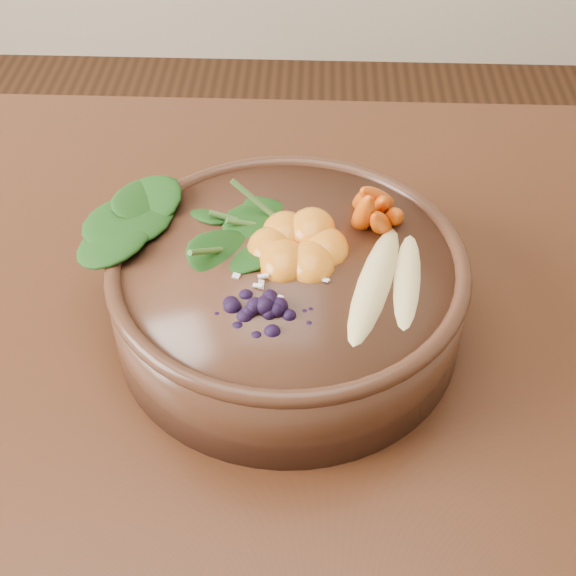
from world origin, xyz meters
The scene contains 8 objects.
dining_table centered at (0.00, 0.00, 0.66)m, with size 1.60×0.90×0.75m.
stoneware_bowl centered at (0.26, 0.03, 0.79)m, with size 0.32×0.32×0.09m, color #4D2C1C.
kale_heap centered at (0.23, 0.11, 0.86)m, with size 0.21×0.19×0.05m, color #1A4413, non-canonical shape.
carrot_cluster centered at (0.34, 0.09, 0.88)m, with size 0.07×0.07×0.09m, color #D4570F, non-canonical shape.
banana_halves centered at (0.35, 0.00, 0.85)m, with size 0.09×0.17×0.03m.
mandarin_cluster centered at (0.27, 0.05, 0.85)m, with size 0.09×0.10×0.04m, color orange, non-canonical shape.
blueberry_pile centered at (0.24, -0.04, 0.86)m, with size 0.15×0.11×0.04m, color black, non-canonical shape.
coconut_flakes centered at (0.25, 0.01, 0.84)m, with size 0.10×0.08×0.01m, color white, non-canonical shape.
Camera 1 is at (0.28, -0.50, 1.30)m, focal length 50.00 mm.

